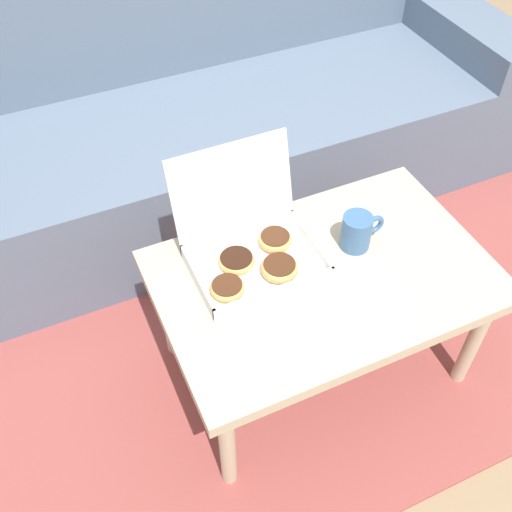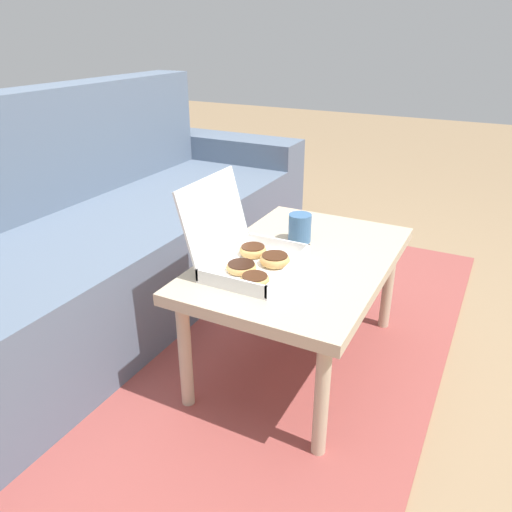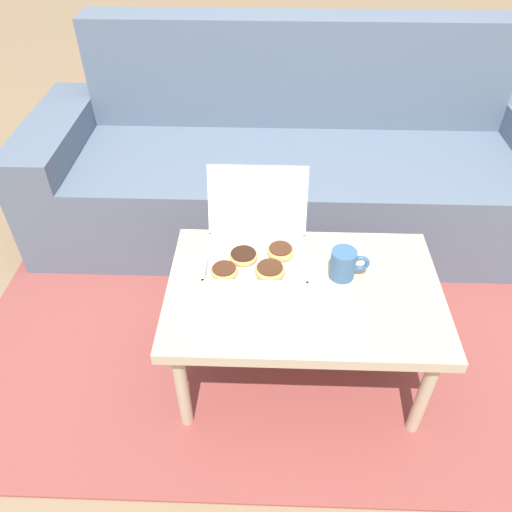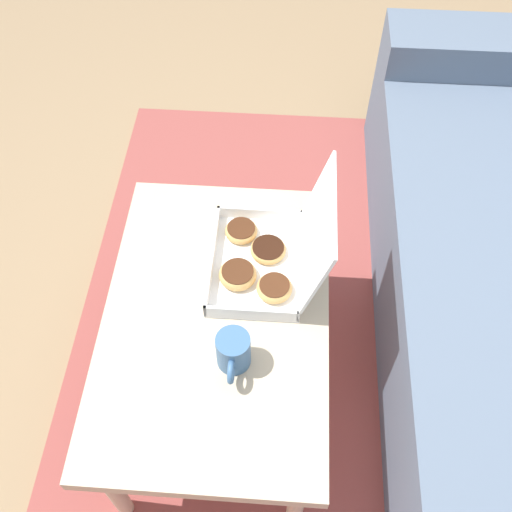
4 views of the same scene
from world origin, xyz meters
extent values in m
plane|color=#937756|center=(0.00, 0.00, 0.00)|extent=(12.00, 12.00, 0.00)
cube|color=#994742|center=(0.00, 0.30, 0.01)|extent=(2.63, 1.94, 0.01)
cube|color=slate|center=(0.00, 0.67, 0.22)|extent=(2.03, 0.64, 0.45)
cube|color=slate|center=(0.00, 1.09, 0.48)|extent=(2.03, 0.20, 0.96)
cube|color=slate|center=(1.14, 0.77, 0.29)|extent=(0.24, 0.84, 0.59)
cube|color=#C6B293|center=(0.00, -0.15, 0.43)|extent=(0.91, 0.60, 0.04)
cylinder|color=#C6B293|center=(-0.40, -0.39, 0.21)|extent=(0.04, 0.04, 0.41)
cylinder|color=#C6B293|center=(0.40, -0.39, 0.21)|extent=(0.04, 0.04, 0.41)
cylinder|color=#C6B293|center=(-0.40, 0.09, 0.21)|extent=(0.04, 0.04, 0.41)
cylinder|color=#C6B293|center=(0.40, 0.09, 0.21)|extent=(0.04, 0.04, 0.41)
cube|color=white|center=(-0.16, -0.06, 0.46)|extent=(0.35, 0.25, 0.01)
cube|color=white|center=(-0.16, -0.18, 0.48)|extent=(0.35, 0.01, 0.04)
cube|color=white|center=(-0.16, 0.07, 0.48)|extent=(0.35, 0.01, 0.04)
cube|color=white|center=(-0.33, -0.06, 0.48)|extent=(0.01, 0.25, 0.04)
cube|color=white|center=(0.01, -0.06, 0.48)|extent=(0.01, 0.25, 0.04)
cube|color=white|center=(-0.16, 0.10, 0.62)|extent=(0.35, 0.07, 0.24)
torus|color=tan|center=(-0.21, -0.02, 0.47)|extent=(0.10, 0.10, 0.03)
cylinder|color=black|center=(-0.21, -0.02, 0.48)|extent=(0.09, 0.09, 0.01)
torus|color=tan|center=(-0.12, -0.10, 0.48)|extent=(0.10, 0.10, 0.04)
cylinder|color=#472614|center=(-0.12, -0.10, 0.49)|extent=(0.09, 0.09, 0.02)
torus|color=tan|center=(-0.27, -0.11, 0.47)|extent=(0.09, 0.09, 0.03)
cylinder|color=#472614|center=(-0.27, -0.11, 0.48)|extent=(0.08, 0.08, 0.01)
torus|color=tan|center=(-0.08, 0.00, 0.48)|extent=(0.10, 0.10, 0.03)
cylinder|color=#472614|center=(-0.08, 0.00, 0.49)|extent=(0.08, 0.08, 0.01)
cylinder|color=#3D6693|center=(0.13, -0.09, 0.51)|extent=(0.09, 0.09, 0.11)
torus|color=#3D6693|center=(0.19, -0.09, 0.51)|extent=(0.06, 0.02, 0.06)
camera|label=1|loc=(-0.61, -1.05, 1.69)|focal=42.00mm
camera|label=2|loc=(-1.49, -0.74, 1.20)|focal=35.00mm
camera|label=3|loc=(-0.12, -1.33, 1.62)|focal=35.00mm
camera|label=4|loc=(0.79, 0.01, 1.82)|focal=42.00mm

